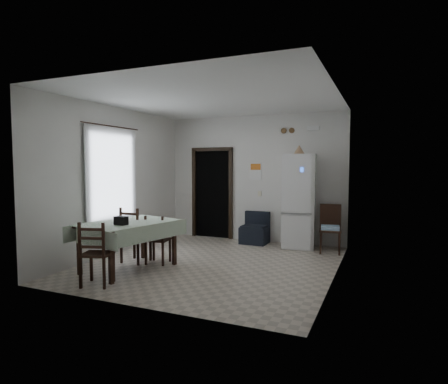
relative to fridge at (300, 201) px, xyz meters
name	(u,v)px	position (x,y,z in m)	size (l,w,h in m)	color
ground	(213,263)	(-1.14, -1.93, -0.99)	(4.50, 4.50, 0.00)	#BBAC99
ceiling	(213,99)	(-1.14, -1.93, 1.91)	(4.20, 4.50, 0.02)	white
wall_back	(254,178)	(-1.14, 0.32, 0.46)	(4.20, 0.02, 2.90)	silver
wall_front	(135,190)	(-1.14, -4.18, 0.46)	(4.20, 0.02, 2.90)	silver
wall_left	(117,181)	(-3.24, -1.93, 0.46)	(0.02, 4.50, 2.90)	silver
wall_right	(336,185)	(0.96, -1.93, 0.46)	(0.02, 4.50, 2.90)	silver
doorway	(216,193)	(-2.19, 0.52, 0.07)	(1.06, 0.52, 2.22)	black
window_recess	(108,176)	(-3.29, -2.13, 0.56)	(0.10, 1.20, 1.60)	silver
curtain	(113,176)	(-3.18, -2.13, 0.56)	(0.02, 1.45, 1.85)	beige
curtain_rod	(112,126)	(-3.17, -2.13, 1.51)	(0.02, 0.02, 1.60)	black
calendar	(256,171)	(-1.09, 0.31, 0.63)	(0.28, 0.02, 0.40)	white
calendar_image	(256,167)	(-1.09, 0.30, 0.73)	(0.24, 0.01, 0.14)	orange
light_switch	(260,194)	(-0.99, 0.31, 0.11)	(0.08, 0.02, 0.12)	beige
vent_left	(284,131)	(-0.44, 0.31, 1.53)	(0.12, 0.12, 0.03)	brown
vent_right	(292,130)	(-0.26, 0.31, 1.53)	(0.12, 0.12, 0.03)	brown
emergency_light	(313,128)	(0.21, 0.28, 1.56)	(0.25, 0.07, 0.09)	white
fridge	(300,201)	(0.00, 0.00, 0.00)	(0.65, 0.65, 1.99)	white
tan_cone	(299,150)	(-0.02, -0.05, 1.09)	(0.23, 0.23, 0.19)	tan
navy_seat	(255,228)	(-1.01, 0.00, -0.64)	(0.58, 0.56, 0.70)	black
corner_chair	(330,229)	(0.68, -0.27, -0.51)	(0.42, 0.42, 0.96)	black
dining_table	(129,246)	(-2.27, -2.84, -0.59)	(1.01, 1.55, 0.81)	#ADC2A6
black_bag	(121,221)	(-2.20, -3.12, -0.12)	(0.21, 0.13, 0.14)	black
dining_chair_far_left	(136,235)	(-2.47, -2.38, -0.49)	(0.43, 0.43, 1.00)	black
dining_chair_far_right	(158,239)	(-2.05, -2.31, -0.56)	(0.37, 0.37, 0.87)	black
dining_chair_near_head	(97,253)	(-2.19, -3.70, -0.52)	(0.41, 0.41, 0.95)	black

